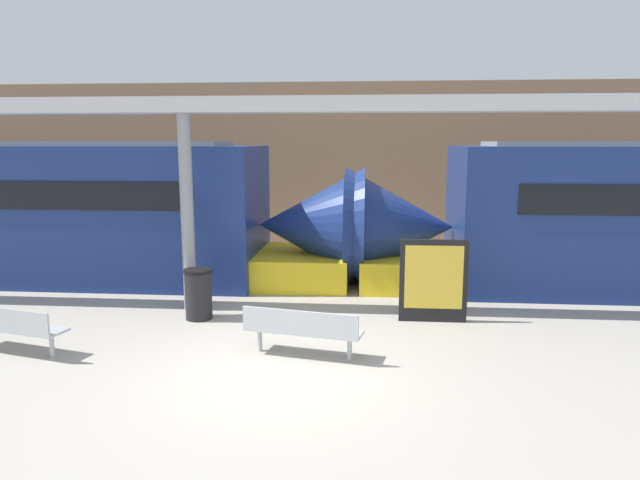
{
  "coord_description": "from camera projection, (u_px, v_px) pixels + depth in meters",
  "views": [
    {
      "loc": [
        1.27,
        -7.39,
        3.2
      ],
      "look_at": [
        0.39,
        2.96,
        1.4
      ],
      "focal_mm": 32.0,
      "sensor_mm": 36.0,
      "label": 1
    }
  ],
  "objects": [
    {
      "name": "trash_bin",
      "position": [
        198.0,
        294.0,
        10.36
      ],
      "size": [
        0.51,
        0.51,
        0.92
      ],
      "color": "black",
      "rests_on": "ground_plane"
    },
    {
      "name": "bench_near",
      "position": [
        302.0,
        328.0,
        8.48
      ],
      "size": [
        1.83,
        0.79,
        0.76
      ],
      "rotation": [
        0.0,
        0.0,
        -0.2
      ],
      "color": "#ADB2B7",
      "rests_on": "ground_plane"
    },
    {
      "name": "ground_plane",
      "position": [
        274.0,
        375.0,
        7.91
      ],
      "size": [
        60.0,
        60.0,
        0.0
      ],
      "primitive_type": "plane",
      "color": "#A8A093"
    },
    {
      "name": "station_wall",
      "position": [
        328.0,
        164.0,
        17.87
      ],
      "size": [
        56.0,
        0.2,
        5.0
      ],
      "primitive_type": "cube",
      "color": "#937051",
      "rests_on": "ground_plane"
    },
    {
      "name": "bench_far",
      "position": [
        10.0,
        325.0,
        8.62
      ],
      "size": [
        1.8,
        0.86,
        0.76
      ],
      "rotation": [
        0.0,
        0.0,
        -0.25
      ],
      "color": "#ADB2B7",
      "rests_on": "ground_plane"
    },
    {
      "name": "poster_board",
      "position": [
        433.0,
        281.0,
        10.13
      ],
      "size": [
        1.2,
        0.07,
        1.5
      ],
      "color": "black",
      "rests_on": "ground_plane"
    },
    {
      "name": "canopy_beam",
      "position": [
        183.0,
        105.0,
        10.38
      ],
      "size": [
        28.0,
        0.6,
        0.28
      ],
      "primitive_type": "cube",
      "color": "#B7B7BC",
      "rests_on": "support_column_near"
    },
    {
      "name": "support_column_near",
      "position": [
        187.0,
        214.0,
        10.72
      ],
      "size": [
        0.25,
        0.25,
        3.71
      ],
      "primitive_type": "cylinder",
      "color": "gray",
      "rests_on": "ground_plane"
    }
  ]
}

